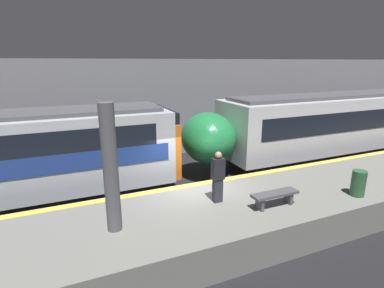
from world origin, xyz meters
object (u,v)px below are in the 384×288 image
(support_pillar_near, at_px, (111,169))
(person_waiting, at_px, (218,176))
(train_modern, at_px, (352,124))
(platform_bench, at_px, (275,196))
(trash_bin, at_px, (358,183))

(support_pillar_near, height_order, person_waiting, support_pillar_near)
(train_modern, relative_size, platform_bench, 13.34)
(train_modern, bearing_deg, platform_bench, -151.09)
(train_modern, bearing_deg, support_pillar_near, -161.77)
(person_waiting, bearing_deg, platform_bench, -34.22)
(trash_bin, bearing_deg, person_waiting, 162.14)
(support_pillar_near, relative_size, trash_bin, 3.88)
(support_pillar_near, height_order, trash_bin, support_pillar_near)
(train_modern, bearing_deg, person_waiting, -158.55)
(train_modern, distance_m, platform_bench, 10.92)
(support_pillar_near, bearing_deg, train_modern, 18.23)
(platform_bench, bearing_deg, support_pillar_near, 172.50)
(support_pillar_near, xyz_separation_m, platform_bench, (4.62, -0.61, -1.31))
(train_modern, relative_size, trash_bin, 23.54)
(train_modern, distance_m, person_waiting, 11.78)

